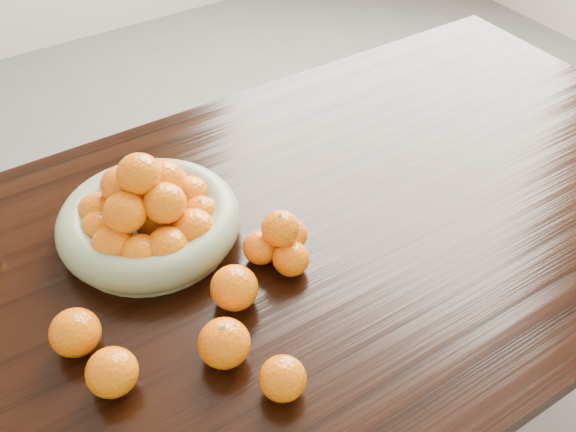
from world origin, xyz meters
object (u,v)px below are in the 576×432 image
dining_table (280,274)px  orange_pyramid (280,242)px  loose_orange_0 (224,343)px  fruit_bowl (149,217)px

dining_table → orange_pyramid: 0.14m
dining_table → loose_orange_0: loose_orange_0 is taller
fruit_bowl → loose_orange_0: (-0.02, -0.32, -0.01)m
dining_table → orange_pyramid: orange_pyramid is taller
fruit_bowl → orange_pyramid: 0.25m
dining_table → orange_pyramid: (-0.02, -0.04, 0.13)m
fruit_bowl → orange_pyramid: (0.17, -0.18, -0.01)m
fruit_bowl → loose_orange_0: 0.32m
loose_orange_0 → dining_table: bearing=39.5°
dining_table → fruit_bowl: 0.28m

